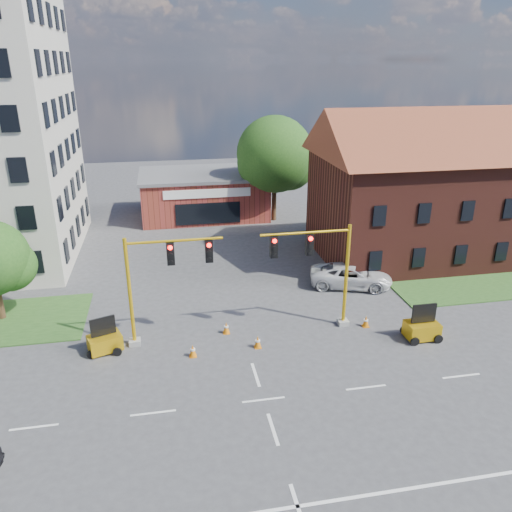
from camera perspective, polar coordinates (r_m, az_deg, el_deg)
name	(u,v)px	position (r m, az deg, el deg)	size (l,w,h in m)	color
ground	(264,400)	(23.91, 0.87, -16.10)	(120.00, 120.00, 0.00)	#3D3C3F
grass_verge_ne	(494,287)	(38.04, 25.54, -3.20)	(14.00, 4.00, 0.08)	#274E1D
lane_markings	(278,446)	(21.66, 2.56, -20.85)	(60.00, 36.00, 0.01)	white
brick_shop	(204,194)	(50.23, -5.98, 7.09)	(12.40, 8.40, 4.30)	maroon
townhouse_row	(451,180)	(41.77, 21.38, 8.09)	(21.00, 11.00, 11.50)	#502018
tree_large	(278,157)	(47.62, 2.56, 11.24)	(7.50, 7.14, 9.94)	#3A2615
signal_mast_west	(160,277)	(26.76, -10.86, -2.39)	(5.30, 0.60, 6.20)	gray
signal_mast_east	(319,265)	(27.99, 7.23, -1.07)	(5.30, 0.60, 6.20)	gray
trailer_west	(105,341)	(28.17, -16.90, -9.29)	(1.98, 1.64, 1.93)	gold
trailer_east	(422,328)	(29.57, 18.43, -7.85)	(1.80, 1.21, 2.04)	gold
cone_a	(193,351)	(26.88, -7.24, -10.70)	(0.40, 0.40, 0.70)	orange
cone_b	(258,342)	(27.42, 0.19, -9.80)	(0.40, 0.40, 0.70)	orange
cone_c	(226,328)	(28.79, -3.42, -8.20)	(0.40, 0.40, 0.70)	orange
cone_d	(366,321)	(30.09, 12.44, -7.31)	(0.40, 0.40, 0.70)	orange
pickup_white	(351,276)	(34.88, 10.81, -2.22)	(2.56, 5.56, 1.54)	silver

